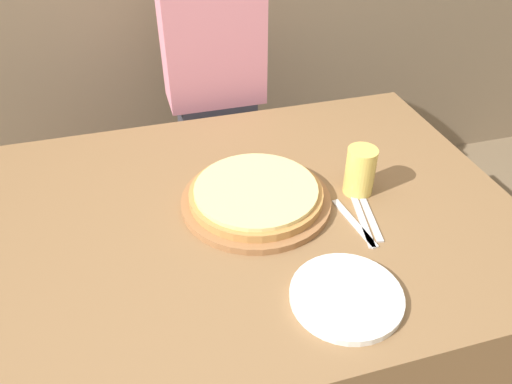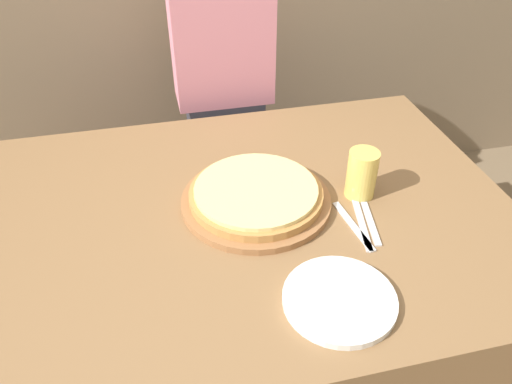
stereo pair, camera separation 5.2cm
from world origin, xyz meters
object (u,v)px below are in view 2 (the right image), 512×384
Objects in this scene: beer_glass at (362,172)px; pizza_on_board at (256,196)px; dinner_plate at (339,299)px; diner_person at (224,111)px; fork at (353,226)px; dinner_knife at (362,224)px; spoon at (371,223)px.

pizza_on_board is at bearing 174.98° from beer_glass.
diner_person reaches higher than dinner_plate.
pizza_on_board is 0.28m from fork.
beer_glass is at bearing 71.02° from dinner_knife.
beer_glass reaches higher than fork.
pizza_on_board is 0.30m from dinner_knife.
dinner_plate is 1.10m from diner_person.
pizza_on_board is 1.63× the size of dinner_plate.
beer_glass is 0.79m from diner_person.
diner_person is at bearing 105.81° from spoon.
dinner_plate is at bearing -123.25° from dinner_knife.
dinner_plate is 0.28m from dinner_knife.
pizza_on_board is at bearing 104.56° from dinner_plate.
beer_glass is at bearing -5.02° from pizza_on_board.
pizza_on_board is at bearing 150.93° from spoon.
spoon is (-0.02, -0.13, -0.07)m from beer_glass.
spoon is at bearing 0.00° from fork.
pizza_on_board is at bearing 145.87° from fork.
dinner_knife is at bearing -108.98° from beer_glass.
spoon is 0.90m from diner_person.
beer_glass is 0.42m from dinner_plate.
dinner_plate is 1.24× the size of fork.
dinner_knife is 0.16× the size of diner_person.
fork is at bearing -77.32° from diner_person.
beer_glass is 0.15m from spoon.
spoon is (0.05, 0.00, 0.00)m from fork.
dinner_knife is 0.03m from spoon.
dinner_knife is at bearing 180.00° from spoon.
spoon is (0.28, -0.15, -0.02)m from pizza_on_board.
dinner_plate is at bearing -86.56° from diner_person.
pizza_on_board is 0.30m from beer_glass.
fork is at bearing 61.26° from dinner_plate.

